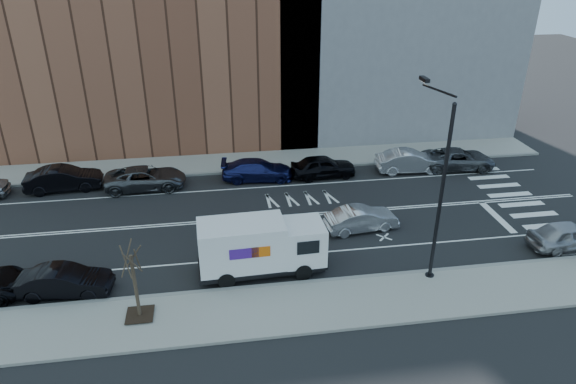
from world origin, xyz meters
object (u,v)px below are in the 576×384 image
object	(u,v)px
driving_sedan	(361,219)
fedex_van	(260,246)
near_parked_front	(569,235)
far_parked_b	(64,179)

from	to	relation	value
driving_sedan	fedex_van	bearing A→B (deg)	111.22
near_parked_front	driving_sedan	bearing A→B (deg)	69.04
fedex_van	far_parked_b	size ratio (longest dim) A/B	1.31
far_parked_b	near_parked_front	xyz separation A→B (m)	(28.98, -11.78, -0.06)
fedex_van	near_parked_front	bearing A→B (deg)	-2.92
far_parked_b	near_parked_front	bearing A→B (deg)	-116.92
far_parked_b	fedex_van	bearing A→B (deg)	-138.43
far_parked_b	near_parked_front	world-z (taller)	far_parked_b
fedex_van	driving_sedan	xyz separation A→B (m)	(6.21, 3.37, -0.83)
near_parked_front	fedex_van	bearing A→B (deg)	86.94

